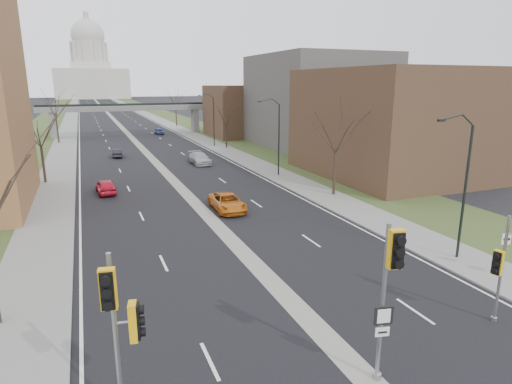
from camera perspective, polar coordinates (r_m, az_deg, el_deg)
ground at (r=18.13m, az=12.27°, el=-21.19°), size 700.00×700.00×0.00m
road_surface at (r=162.58m, az=-19.10°, el=9.86°), size 20.00×600.00×0.01m
median_strip at (r=162.58m, az=-19.10°, el=9.86°), size 1.20×600.00×0.02m
sidewalk_right at (r=163.65m, az=-14.85°, el=10.20°), size 4.00×600.00×0.12m
sidewalk_left at (r=162.37m, az=-23.38°, el=9.49°), size 4.00×600.00×0.12m
grass_verge_right at (r=164.52m, az=-12.75°, el=10.34°), size 8.00×600.00×0.10m
grass_verge_left at (r=162.60m, az=-25.51°, el=9.28°), size 8.00×600.00×0.10m
commercial_block_near at (r=51.86m, az=17.49°, el=8.75°), size 16.00×20.00×12.00m
commercial_block_mid at (r=73.84m, az=8.08°, el=11.89°), size 18.00×22.00×15.00m
commercial_block_far at (r=87.74m, az=-1.42°, el=10.75°), size 14.00×14.00×10.00m
pedestrian_bridge at (r=92.59m, az=-16.76°, el=10.25°), size 34.00×3.00×6.45m
capitol at (r=332.22m, az=-21.15°, el=14.79°), size 48.00×42.00×55.75m
streetlight_near at (r=26.91m, az=25.54°, el=5.48°), size 2.61×0.20×8.70m
streetlight_mid at (r=48.34m, az=2.22°, el=10.17°), size 2.61×0.20×8.70m
streetlight_far at (r=72.81m, az=-6.33°, el=11.48°), size 2.61×0.20×8.70m
tree_left_b at (r=50.37m, az=-27.01°, el=7.98°), size 6.75×6.75×8.81m
tree_left_c at (r=84.18m, az=-25.29°, el=10.66°), size 7.65×7.65×9.99m
tree_right_a at (r=40.52m, az=10.70°, el=8.68°), size 7.20×7.20×9.40m
tree_right_b at (r=70.59m, az=-4.03°, el=10.52°), size 6.30×6.30×8.22m
tree_right_c at (r=109.24m, az=-10.70°, el=12.29°), size 7.65×7.65×9.99m
signal_pole_left at (r=13.83m, az=-17.66°, el=-15.54°), size 1.17×0.95×5.66m
signal_pole_median at (r=15.16m, az=17.40°, el=-10.88°), size 0.75×0.99×5.96m
signal_pole_right at (r=21.37m, az=30.41°, el=-7.37°), size 1.06×0.83×4.98m
speed_limit_sign at (r=27.42m, az=30.26°, el=-6.23°), size 0.49×0.20×2.35m
car_left_near at (r=44.05m, az=-19.40°, el=0.72°), size 1.92×4.24×1.41m
car_left_far at (r=65.37m, az=-17.97°, el=4.96°), size 1.66×3.80×1.22m
car_right_near at (r=36.09m, az=-3.83°, el=-1.36°), size 2.50×5.16×1.42m
car_right_mid at (r=57.35m, az=-7.52°, el=4.47°), size 2.26×5.27×1.51m
car_right_far at (r=92.91m, az=-12.79°, el=7.89°), size 1.65×3.74×1.25m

